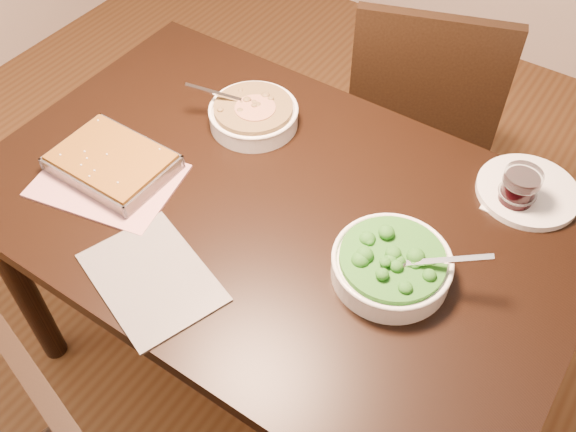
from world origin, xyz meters
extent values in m
plane|color=#4F2E16|center=(0.00, 0.00, 0.00)|extent=(4.00, 4.00, 0.00)
cube|color=black|center=(0.00, 0.00, 0.73)|extent=(1.40, 0.90, 0.04)
cube|color=black|center=(0.00, 0.00, 0.66)|extent=(1.26, 0.76, 0.08)
cylinder|color=black|center=(-0.62, -0.37, 0.35)|extent=(0.07, 0.07, 0.71)
cylinder|color=black|center=(-0.62, 0.37, 0.35)|extent=(0.07, 0.07, 0.71)
cylinder|color=black|center=(0.62, 0.37, 0.35)|extent=(0.07, 0.07, 0.71)
cube|color=#B23248|center=(-0.37, -0.16, 0.75)|extent=(0.37, 0.30, 0.01)
cube|color=#222229|center=(-0.09, -0.32, 0.75)|extent=(0.35, 0.30, 0.01)
cube|color=white|center=(0.46, 0.31, 0.75)|extent=(0.12, 0.12, 0.00)
cylinder|color=white|center=(-0.21, 0.20, 0.77)|extent=(0.23, 0.23, 0.04)
torus|color=white|center=(-0.21, 0.20, 0.80)|extent=(0.23, 0.23, 0.01)
cylinder|color=#33260E|center=(-0.21, 0.20, 0.80)|extent=(0.20, 0.20, 0.02)
cube|color=silver|center=(-0.27, 0.17, 0.82)|extent=(0.13, 0.08, 0.05)
cylinder|color=maroon|center=(-0.20, 0.20, 0.81)|extent=(0.10, 0.10, 0.00)
cylinder|color=white|center=(0.32, -0.03, 0.77)|extent=(0.25, 0.25, 0.05)
torus|color=white|center=(0.32, -0.03, 0.80)|extent=(0.25, 0.25, 0.01)
cylinder|color=#134B11|center=(0.32, -0.03, 0.81)|extent=(0.22, 0.22, 0.02)
cube|color=silver|center=(0.39, 0.01, 0.82)|extent=(0.15, 0.09, 0.05)
cube|color=silver|center=(-0.38, -0.13, 0.75)|extent=(0.28, 0.21, 0.01)
cube|color=#52230B|center=(-0.38, -0.13, 0.78)|extent=(0.26, 0.19, 0.04)
cube|color=silver|center=(-0.38, -0.03, 0.77)|extent=(0.28, 0.01, 0.04)
cube|color=silver|center=(-0.39, -0.23, 0.77)|extent=(0.28, 0.01, 0.04)
cube|color=silver|center=(-0.25, -0.13, 0.77)|extent=(0.01, 0.20, 0.04)
cube|color=silver|center=(-0.52, -0.13, 0.77)|extent=(0.01, 0.20, 0.04)
cylinder|color=black|center=(0.46, 0.31, 0.79)|extent=(0.08, 0.08, 0.07)
cylinder|color=silver|center=(0.46, 0.31, 0.84)|extent=(0.09, 0.09, 0.03)
cylinder|color=white|center=(0.47, 0.36, 0.76)|extent=(0.24, 0.24, 0.02)
cube|color=black|center=(0.02, 0.83, 0.45)|extent=(0.56, 0.56, 0.04)
cylinder|color=black|center=(0.13, 1.08, 0.22)|extent=(0.04, 0.04, 0.43)
cylinder|color=black|center=(0.26, 0.72, 0.22)|extent=(0.04, 0.04, 0.43)
cylinder|color=black|center=(-0.23, 0.95, 0.22)|extent=(0.04, 0.04, 0.43)
cylinder|color=black|center=(-0.10, 0.59, 0.22)|extent=(0.04, 0.04, 0.43)
cube|color=black|center=(0.08, 0.64, 0.70)|extent=(0.43, 0.18, 0.47)
camera|label=1|loc=(0.58, -0.81, 1.86)|focal=40.00mm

